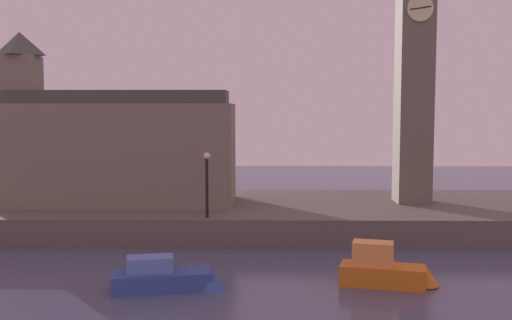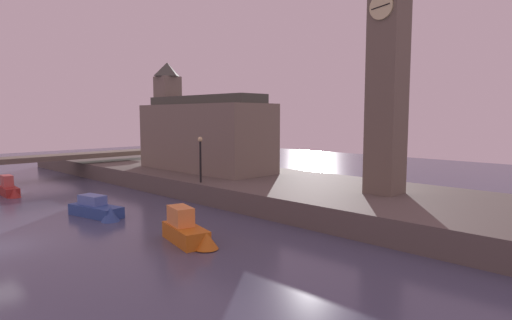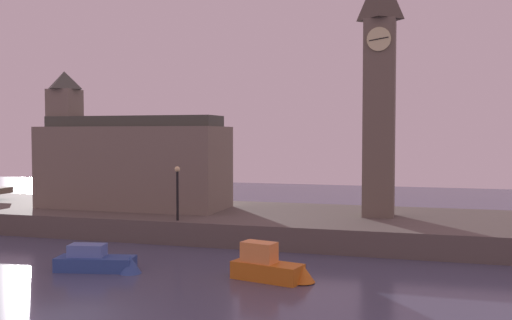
% 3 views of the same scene
% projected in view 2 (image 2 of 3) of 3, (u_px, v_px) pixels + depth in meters
% --- Properties ---
extents(far_embankment, '(70.00, 12.00, 1.50)m').
position_uv_depth(far_embankment, '(266.00, 187.00, 35.61)').
color(far_embankment, '#5B544C').
rests_on(far_embankment, ground).
extents(clock_tower, '(2.25, 2.30, 16.92)m').
position_uv_depth(clock_tower, '(388.00, 58.00, 27.62)').
color(clock_tower, '#6B6051').
rests_on(clock_tower, far_embankment).
extents(parliament_hall, '(14.16, 5.36, 10.48)m').
position_uv_depth(parliament_hall, '(201.00, 133.00, 40.88)').
color(parliament_hall, slate).
rests_on(parliament_hall, far_embankment).
extents(streetlamp, '(0.36, 0.36, 3.50)m').
position_uv_depth(streetlamp, '(200.00, 154.00, 32.91)').
color(streetlamp, black).
rests_on(streetlamp, far_embankment).
extents(boat_tour_blue, '(4.84, 2.18, 1.45)m').
position_uv_depth(boat_tour_blue, '(99.00, 210.00, 28.18)').
color(boat_tour_blue, '#2D4C93').
rests_on(boat_tour_blue, ground).
extents(boat_dinghy_red, '(3.64, 1.26, 1.64)m').
position_uv_depth(boat_dinghy_red, '(9.00, 189.00, 35.84)').
color(boat_dinghy_red, maroon).
rests_on(boat_dinghy_red, ground).
extents(boat_patrol_orange, '(4.29, 2.14, 1.84)m').
position_uv_depth(boat_patrol_orange, '(188.00, 231.00, 22.39)').
color(boat_patrol_orange, orange).
rests_on(boat_patrol_orange, ground).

